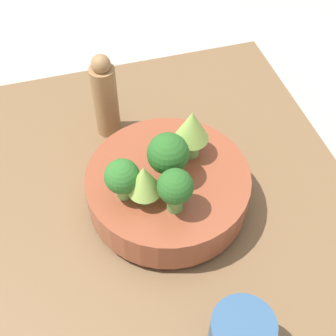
{
  "coord_description": "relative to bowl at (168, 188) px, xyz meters",
  "views": [
    {
      "loc": [
        -0.48,
        0.15,
        0.72
      ],
      "look_at": [
        -0.01,
        0.01,
        0.14
      ],
      "focal_mm": 50.0,
      "sensor_mm": 36.0,
      "label": 1
    }
  ],
  "objects": [
    {
      "name": "broccoli_floret_center",
      "position": [
        0.0,
        0.0,
        0.09
      ],
      "size": [
        0.07,
        0.07,
        0.09
      ],
      "color": "#7AB256",
      "rests_on": "bowl"
    },
    {
      "name": "table",
      "position": [
        0.01,
        -0.01,
        -0.07
      ],
      "size": [
        0.8,
        0.66,
        0.04
      ],
      "color": "brown",
      "rests_on": "ground_plane"
    },
    {
      "name": "broccoli_floret_back",
      "position": [
        -0.02,
        0.08,
        0.08
      ],
      "size": [
        0.06,
        0.06,
        0.08
      ],
      "color": "#7AB256",
      "rests_on": "bowl"
    },
    {
      "name": "broccoli_floret_left",
      "position": [
        -0.07,
        0.01,
        0.08
      ],
      "size": [
        0.06,
        0.06,
        0.08
      ],
      "color": "#609347",
      "rests_on": "bowl"
    },
    {
      "name": "romanesco_piece_far",
      "position": [
        -0.04,
        0.05,
        0.08
      ],
      "size": [
        0.05,
        0.05,
        0.08
      ],
      "color": "#7AB256",
      "rests_on": "bowl"
    },
    {
      "name": "romanesco_piece_near",
      "position": [
        0.04,
        -0.05,
        0.09
      ],
      "size": [
        0.06,
        0.06,
        0.1
      ],
      "color": "#7AB256",
      "rests_on": "bowl"
    },
    {
      "name": "bowl",
      "position": [
        0.0,
        0.0,
        0.0
      ],
      "size": [
        0.28,
        0.28,
        0.08
      ],
      "color": "brown",
      "rests_on": "table"
    },
    {
      "name": "pepper_mill",
      "position": [
        0.21,
        0.06,
        0.04
      ],
      "size": [
        0.05,
        0.05,
        0.18
      ],
      "color": "#997047",
      "rests_on": "table"
    },
    {
      "name": "ground_plane",
      "position": [
        0.01,
        -0.01,
        -0.09
      ],
      "size": [
        6.0,
        6.0,
        0.0
      ],
      "primitive_type": "plane",
      "color": "#ADA89E"
    }
  ]
}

